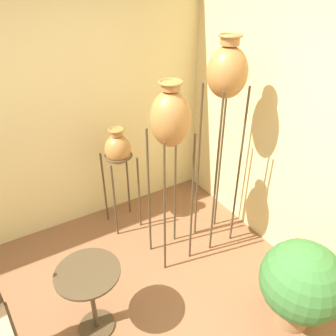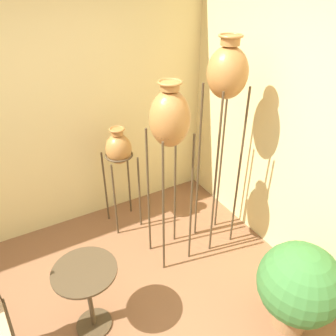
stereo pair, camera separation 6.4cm
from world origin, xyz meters
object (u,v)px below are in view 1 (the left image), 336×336
at_px(vase_stand_tall, 227,77).
at_px(potted_plant, 301,283).
at_px(vase_stand_short, 118,151).
at_px(vase_stand_medium, 171,122).
at_px(side_table, 90,288).

xyz_separation_m(vase_stand_tall, potted_plant, (-0.06, -1.12, -1.27)).
relative_size(vase_stand_tall, vase_stand_short, 1.76).
bearing_deg(vase_stand_tall, vase_stand_medium, 177.74).
relative_size(vase_stand_medium, potted_plant, 2.26).
distance_m(vase_stand_medium, potted_plant, 1.58).
xyz_separation_m(vase_stand_tall, vase_stand_short, (-0.72, 0.69, -0.80)).
bearing_deg(side_table, potted_plant, -28.79).
distance_m(vase_stand_short, side_table, 1.35).
distance_m(vase_stand_tall, side_table, 1.94).
distance_m(vase_stand_medium, side_table, 1.39).
bearing_deg(vase_stand_medium, potted_plant, -68.18).
distance_m(vase_stand_medium, vase_stand_short, 0.87).
xyz_separation_m(vase_stand_short, side_table, (-0.72, -1.05, -0.45)).
distance_m(vase_stand_short, potted_plant, 1.98).
relative_size(vase_stand_medium, vase_stand_short, 1.52).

